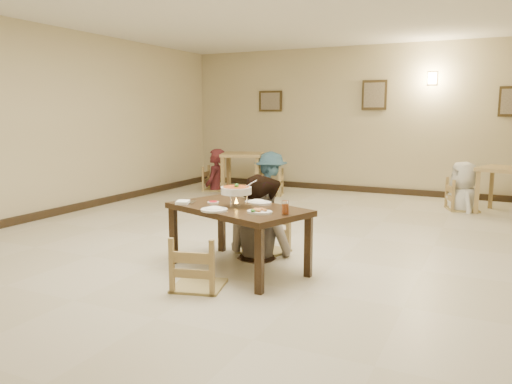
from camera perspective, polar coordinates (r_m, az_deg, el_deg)
The scene contains 28 objects.
floor at distance 6.07m, azimuth 1.41°, elevation -6.73°, with size 10.00×10.00×0.00m, color beige.
wall_back at distance 10.60m, azimuth 12.79°, elevation 8.03°, with size 10.00×10.00×0.00m, color #C8B993.
wall_left at distance 8.33m, azimuth -24.71°, elevation 7.21°, with size 10.00×10.00×0.00m, color #C8B993.
baseboard_back at distance 10.69m, azimuth 12.48°, elevation 0.29°, with size 8.00×0.06×0.12m, color black.
baseboard_left at distance 8.45m, azimuth -23.94°, elevation -2.57°, with size 0.06×10.00×0.12m, color black.
picture_a at distance 11.26m, azimuth 1.67°, elevation 10.34°, with size 0.55×0.04×0.45m.
picture_b at distance 10.54m, azimuth 13.37°, elevation 10.73°, with size 0.50×0.04×0.60m.
picture_c at distance 10.28m, azimuth 27.24°, elevation 9.19°, with size 0.45×0.04×0.55m.
wall_sconce at distance 10.37m, azimuth 19.51°, elevation 12.15°, with size 0.16×0.05×0.22m, color #FFD88C.
main_table at distance 5.23m, azimuth -2.09°, elevation -2.51°, with size 1.65×1.26×0.68m.
chair_far at distance 5.89m, azimuth 0.89°, elevation -2.04°, with size 0.49×0.49×1.04m.
chair_near at distance 4.75m, azimuth -6.64°, elevation -5.16°, with size 0.46×0.46×0.98m.
main_diner at distance 5.70m, azimuth 0.52°, elevation 2.02°, with size 0.93×0.72×1.91m, color gray.
curry_warmer at distance 5.17m, azimuth -2.27°, elevation 0.16°, with size 0.36×0.32×0.29m.
rice_plate_far at distance 5.36m, azimuth 0.24°, elevation -1.18°, with size 0.30×0.30×0.07m.
rice_plate_near at distance 4.99m, azimuth -4.81°, elevation -2.00°, with size 0.27×0.27×0.06m.
fried_plate at distance 4.85m, azimuth 0.39°, elevation -2.22°, with size 0.26×0.26×0.06m.
chili_dish at distance 5.38m, azimuth -4.93°, elevation -1.20°, with size 0.12×0.12×0.03m.
napkin_cutlery at distance 5.41m, azimuth -8.32°, elevation -1.17°, with size 0.21×0.27×0.03m.
drink_glass at distance 4.78m, azimuth 3.36°, elevation -1.85°, with size 0.07×0.07×0.14m.
bg_table_left at distance 10.33m, azimuth -1.54°, elevation 3.69°, with size 1.05×1.05×0.82m.
bg_table_right at distance 9.13m, azimuth 26.66°, elevation 1.66°, with size 0.97×0.97×0.76m.
bg_chair_ll at distance 10.67m, azimuth -4.70°, elevation 2.77°, with size 0.46×0.46×0.98m.
bg_chair_lr at distance 10.01m, azimuth 1.69°, elevation 2.44°, with size 0.47×0.47×1.00m.
bg_chair_rl at distance 9.18m, azimuth 22.66°, elevation 1.19°, with size 0.48×0.48×1.01m.
bg_diner_a at distance 10.63m, azimuth -4.72°, elevation 4.93°, with size 0.65×0.43×1.78m, color #541D23.
bg_diner_b at distance 9.97m, azimuth 1.70°, elevation 4.64°, with size 1.14×0.65×1.76m, color teal.
bg_diner_c at distance 9.15m, azimuth 22.78°, elevation 3.23°, with size 0.81×0.53×1.67m, color silver.
Camera 1 is at (2.40, -5.32, 1.65)m, focal length 35.00 mm.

